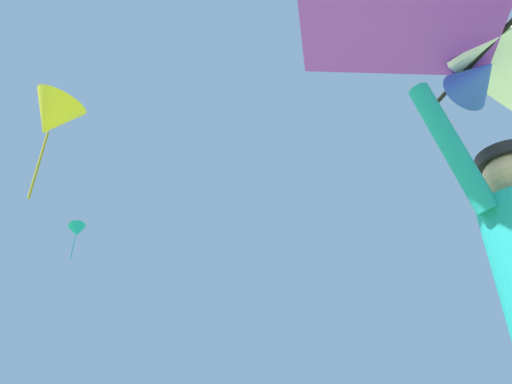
% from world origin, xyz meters
% --- Properties ---
extents(held_stunt_kite, '(2.03, 1.28, 0.43)m').
position_xyz_m(held_stunt_kite, '(0.06, -0.35, 2.22)').
color(held_stunt_kite, black).
extents(distant_kite_yellow_high_right, '(1.66, 1.79, 3.28)m').
position_xyz_m(distant_kite_yellow_high_right, '(-2.00, 9.37, 8.01)').
color(distant_kite_yellow_high_right, yellow).
extents(distant_kite_teal_low_right, '(1.82, 1.93, 3.02)m').
position_xyz_m(distant_kite_teal_low_right, '(0.92, 31.65, 14.45)').
color(distant_kite_teal_low_right, '#19B2AD').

